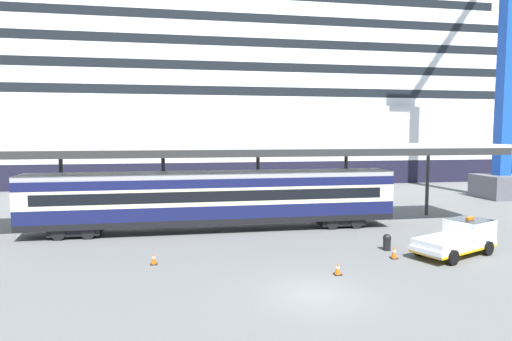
% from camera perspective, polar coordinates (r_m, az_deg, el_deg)
% --- Properties ---
extents(ground_plane, '(400.00, 400.00, 0.00)m').
position_cam_1_polar(ground_plane, '(19.18, 7.76, -15.82)').
color(ground_plane, slate).
extents(cruise_ship, '(146.21, 24.57, 41.06)m').
position_cam_1_polar(cruise_ship, '(67.59, -18.56, 10.98)').
color(cruise_ship, black).
rests_on(cruise_ship, ground).
extents(platform_canopy, '(42.68, 5.29, 5.96)m').
position_cam_1_polar(platform_canopy, '(30.37, -5.59, 2.85)').
color(platform_canopy, silver).
rests_on(platform_canopy, ground).
extents(train_carriage, '(25.22, 2.81, 4.11)m').
position_cam_1_polar(train_carriage, '(30.25, -5.47, -3.57)').
color(train_carriage, black).
rests_on(train_carriage, ground).
extents(service_truck, '(5.58, 3.91, 2.02)m').
position_cam_1_polar(service_truck, '(27.07, 25.20, -7.89)').
color(service_truck, white).
rests_on(service_truck, ground).
extents(traffic_cone_near, '(0.36, 0.36, 0.62)m').
position_cam_1_polar(traffic_cone_near, '(21.67, 10.70, -12.55)').
color(traffic_cone_near, black).
rests_on(traffic_cone_near, ground).
extents(traffic_cone_mid, '(0.36, 0.36, 0.63)m').
position_cam_1_polar(traffic_cone_mid, '(23.48, -13.29, -11.20)').
color(traffic_cone_mid, black).
rests_on(traffic_cone_mid, ground).
extents(traffic_cone_far, '(0.36, 0.36, 0.69)m').
position_cam_1_polar(traffic_cone_far, '(25.03, 17.69, -10.21)').
color(traffic_cone_far, black).
rests_on(traffic_cone_far, ground).
extents(quay_bollard, '(0.48, 0.48, 0.96)m').
position_cam_1_polar(quay_bollard, '(26.57, 16.84, -8.92)').
color(quay_bollard, black).
rests_on(quay_bollard, ground).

